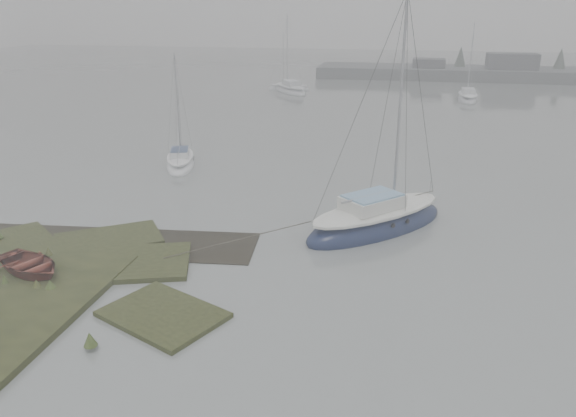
# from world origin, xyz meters

# --- Properties ---
(ground) EXTENTS (160.00, 160.00, 0.00)m
(ground) POSITION_xyz_m (0.00, 30.00, 0.00)
(ground) COLOR slate
(ground) RESTS_ON ground
(far_shoreline) EXTENTS (60.00, 8.00, 4.15)m
(far_shoreline) POSITION_xyz_m (26.84, 61.90, 0.85)
(far_shoreline) COLOR #4C4F51
(far_shoreline) RESTS_ON ground
(sailboat_main) EXTENTS (6.72, 6.92, 10.25)m
(sailboat_main) POSITION_xyz_m (6.44, 8.00, 0.32)
(sailboat_main) COLOR #0F1735
(sailboat_main) RESTS_ON ground
(sailboat_white) EXTENTS (3.06, 5.13, 6.88)m
(sailboat_white) POSITION_xyz_m (-5.40, 15.68, 0.21)
(sailboat_white) COLOR white
(sailboat_white) RESTS_ON ground
(sailboat_far_a) EXTENTS (5.30, 6.11, 8.66)m
(sailboat_far_a) POSITION_xyz_m (-4.80, 45.48, 0.27)
(sailboat_far_a) COLOR silver
(sailboat_far_a) RESTS_ON ground
(sailboat_far_b) EXTENTS (1.88, 5.61, 7.91)m
(sailboat_far_b) POSITION_xyz_m (13.39, 43.96, 0.24)
(sailboat_far_b) COLOR #A8ACB1
(sailboat_far_b) RESTS_ON ground
(sailboat_far_c) EXTENTS (4.78, 1.93, 6.58)m
(sailboat_far_c) POSITION_xyz_m (-5.35, 47.31, 0.20)
(sailboat_far_c) COLOR #A6AAB0
(sailboat_far_c) RESTS_ON ground
(dinghy) EXTENTS (3.51, 3.10, 0.60)m
(dinghy) POSITION_xyz_m (-5.04, 1.00, 0.52)
(dinghy) COLOR maroon
(dinghy) RESTS_ON marsh_bank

